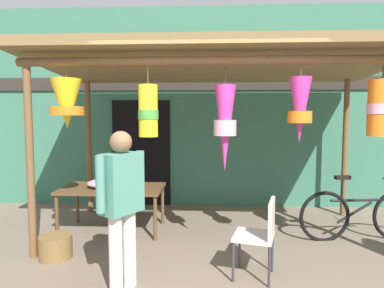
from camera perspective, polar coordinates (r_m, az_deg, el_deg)
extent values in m
plane|color=#756656|center=(4.22, 2.55, -18.95)|extent=(30.00, 30.00, 0.00)
cube|color=#387056|center=(6.41, 2.75, 6.16)|extent=(12.68, 0.25, 3.72)
cube|color=#2D2823|center=(6.30, 2.76, 10.27)|extent=(11.42, 0.04, 0.24)
cube|color=black|center=(6.44, -8.63, -1.56)|extent=(1.10, 0.03, 2.00)
cylinder|color=brown|center=(4.39, -25.90, -2.75)|extent=(0.09, 0.09, 2.32)
cylinder|color=brown|center=(6.16, -17.16, -0.50)|extent=(0.09, 0.09, 2.32)
cylinder|color=brown|center=(6.23, 24.64, -0.66)|extent=(0.09, 0.09, 2.32)
cylinder|color=brown|center=(3.87, 4.45, 14.01)|extent=(4.62, 0.10, 0.10)
cylinder|color=brown|center=(5.82, 3.94, 12.33)|extent=(4.62, 0.10, 0.10)
cube|color=olive|center=(4.85, 4.15, 13.53)|extent=(4.92, 2.45, 0.27)
cylinder|color=brown|center=(4.22, -20.71, 11.31)|extent=(0.01, 0.01, 0.14)
cone|color=yellow|center=(4.19, -20.57, 6.46)|extent=(0.36, 0.36, 0.58)
cylinder|color=orange|center=(4.19, -20.54, 5.31)|extent=(0.39, 0.39, 0.10)
cylinder|color=brown|center=(3.89, -7.55, 11.59)|extent=(0.01, 0.01, 0.22)
cylinder|color=yellow|center=(3.86, -7.49, 5.62)|extent=(0.22, 0.22, 0.59)
cylinder|color=green|center=(3.86, -7.48, 4.99)|extent=(0.23, 0.23, 0.11)
cylinder|color=brown|center=(3.95, 5.72, 11.51)|extent=(0.01, 0.01, 0.21)
cone|color=#D13399|center=(3.92, 5.64, 2.64)|extent=(0.24, 0.24, 1.01)
cylinder|color=pink|center=(3.92, 5.65, 2.76)|extent=(0.26, 0.26, 0.18)
cylinder|color=brown|center=(3.98, 18.09, 11.80)|extent=(0.01, 0.01, 0.14)
cone|color=#D13399|center=(3.94, 17.93, 5.52)|extent=(0.24, 0.24, 0.73)
cylinder|color=orange|center=(3.94, 17.91, 4.40)|extent=(0.26, 0.26, 0.13)
cylinder|color=brown|center=(4.27, 29.30, 10.69)|extent=(0.01, 0.01, 0.18)
cylinder|color=orange|center=(4.24, 29.09, 5.35)|extent=(0.21, 0.21, 0.62)
cylinder|color=pink|center=(4.24, 29.09, 5.23)|extent=(0.22, 0.22, 0.11)
cylinder|color=#4C3D23|center=(4.40, 29.88, 10.67)|extent=(0.02, 0.02, 0.14)
ellipsoid|color=gold|center=(4.37, 29.69, 5.97)|extent=(0.31, 0.27, 0.58)
cube|color=brown|center=(5.10, -13.37, -7.40)|extent=(1.47, 0.82, 0.04)
cylinder|color=brown|center=(5.08, -22.06, -11.46)|extent=(0.05, 0.05, 0.62)
cylinder|color=brown|center=(4.69, -6.30, -12.52)|extent=(0.05, 0.05, 0.62)
cylinder|color=brown|center=(5.72, -18.96, -9.57)|extent=(0.05, 0.05, 0.62)
cylinder|color=brown|center=(5.38, -5.05, -10.26)|extent=(0.05, 0.05, 0.62)
ellipsoid|color=pink|center=(5.04, -13.57, -6.52)|extent=(0.71, 0.50, 0.13)
ellipsoid|color=orange|center=(4.96, -12.55, -6.60)|extent=(0.32, 0.25, 0.09)
cube|color=beige|center=(3.69, 10.47, -15.20)|extent=(0.49, 0.49, 0.04)
cube|color=beige|center=(3.61, 13.42, -12.36)|extent=(0.14, 0.40, 0.40)
cylinder|color=#333338|center=(3.96, 8.10, -17.16)|extent=(0.03, 0.03, 0.44)
cylinder|color=#333338|center=(3.64, 7.04, -19.21)|extent=(0.03, 0.03, 0.44)
cylinder|color=#333338|center=(3.92, 13.53, -17.49)|extent=(0.03, 0.03, 0.44)
cylinder|color=#333338|center=(3.59, 13.02, -19.62)|extent=(0.03, 0.03, 0.44)
cylinder|color=brown|center=(4.49, -22.25, -15.91)|extent=(0.39, 0.39, 0.27)
torus|color=black|center=(5.00, 21.69, -11.46)|extent=(0.71, 0.14, 0.71)
cylinder|color=black|center=(5.19, 26.99, -8.54)|extent=(0.88, 0.15, 0.04)
cylinder|color=black|center=(5.18, 25.96, -10.46)|extent=(0.49, 0.10, 0.31)
cylinder|color=black|center=(5.02, 24.24, -7.02)|extent=(0.03, 0.03, 0.30)
cube|color=black|center=(4.99, 24.30, -5.22)|extent=(0.21, 0.10, 0.05)
cylinder|color=silver|center=(3.43, -12.89, -17.83)|extent=(0.13, 0.13, 0.77)
cylinder|color=silver|center=(3.54, -10.62, -17.05)|extent=(0.13, 0.13, 0.77)
cube|color=#4C8E7A|center=(3.29, -11.93, -6.52)|extent=(0.40, 0.46, 0.58)
cylinder|color=#4C8E7A|center=(3.12, -15.39, -6.65)|extent=(0.08, 0.08, 0.52)
cylinder|color=#4C8E7A|center=(3.46, -8.83, -5.44)|extent=(0.08, 0.08, 0.52)
sphere|color=#896042|center=(3.24, -12.04, 0.33)|extent=(0.21, 0.21, 0.21)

